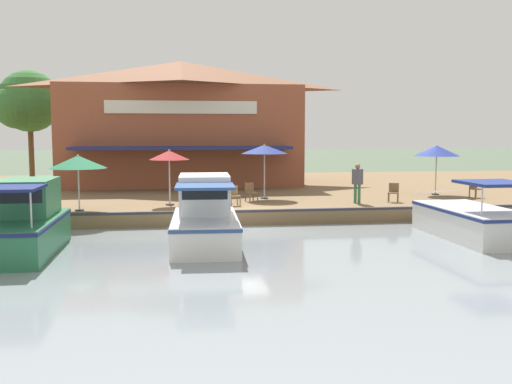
{
  "coord_description": "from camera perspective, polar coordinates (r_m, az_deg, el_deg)",
  "views": [
    {
      "loc": [
        21.8,
        -2.28,
        3.67
      ],
      "look_at": [
        -1.0,
        0.98,
        1.3
      ],
      "focal_mm": 40.0,
      "sensor_mm": 36.0,
      "label": 1
    }
  ],
  "objects": [
    {
      "name": "quay_edge_fender",
      "position": [
        22.23,
        -2.18,
        -1.94
      ],
      "size": [
        0.2,
        50.4,
        0.1
      ],
      "primitive_type": "cube",
      "color": "#2D2D33",
      "rests_on": "quay_deck"
    },
    {
      "name": "patio_umbrella_back_row",
      "position": [
        29.91,
        17.62,
        3.95
      ],
      "size": [
        2.25,
        2.25,
        2.51
      ],
      "color": "#B7B7B7",
      "rests_on": "quay_deck"
    },
    {
      "name": "cafe_chair_beside_entrance",
      "position": [
        26.3,
        13.59,
        0.05
      ],
      "size": [
        0.59,
        0.59,
        0.85
      ],
      "color": "brown",
      "rests_on": "quay_deck"
    },
    {
      "name": "patio_umbrella_mid_patio_right",
      "position": [
        24.61,
        -8.68,
        3.64
      ],
      "size": [
        1.72,
        1.72,
        2.39
      ],
      "color": "#B7B7B7",
      "rests_on": "quay_deck"
    },
    {
      "name": "ground_plane",
      "position": [
        22.23,
        -2.15,
        -3.63
      ],
      "size": [
        220.0,
        220.0,
        0.0
      ],
      "primitive_type": "plane",
      "color": "#4C5B47"
    },
    {
      "name": "cafe_chair_far_corner_seat",
      "position": [
        25.05,
        -3.09,
        -0.08
      ],
      "size": [
        0.45,
        0.45,
        0.85
      ],
      "color": "brown",
      "rests_on": "quay_deck"
    },
    {
      "name": "waterfront_restaurant",
      "position": [
        35.51,
        -7.49,
        6.97
      ],
      "size": [
        9.64,
        14.48,
        7.43
      ],
      "color": "brown",
      "rests_on": "quay_deck"
    },
    {
      "name": "cafe_chair_facing_river",
      "position": [
        29.24,
        21.04,
        0.39
      ],
      "size": [
        0.52,
        0.52,
        0.85
      ],
      "color": "brown",
      "rests_on": "quay_deck"
    },
    {
      "name": "motorboat_nearest_quay",
      "position": [
        18.97,
        -22.03,
        -2.99
      ],
      "size": [
        5.74,
        2.1,
        2.18
      ],
      "color": "#287047",
      "rests_on": "river_water"
    },
    {
      "name": "motorboat_distant_upstream",
      "position": [
        18.85,
        -5.14,
        -2.63
      ],
      "size": [
        5.66,
        2.29,
        2.23
      ],
      "color": "white",
      "rests_on": "river_water"
    },
    {
      "name": "person_mid_patio",
      "position": [
        25.44,
        10.11,
        1.35
      ],
      "size": [
        0.5,
        0.5,
        1.75
      ],
      "color": "#337547",
      "rests_on": "quay_deck"
    },
    {
      "name": "patio_umbrella_near_quay_edge",
      "position": [
        26.81,
        0.85,
        4.29
      ],
      "size": [
        2.19,
        2.19,
        2.58
      ],
      "color": "#B7B7B7",
      "rests_on": "quay_deck"
    },
    {
      "name": "tree_upstream_bank",
      "position": [
        41.92,
        -22.0,
        8.28
      ],
      "size": [
        4.38,
        4.18,
        7.34
      ],
      "color": "brown",
      "rests_on": "quay_deck"
    },
    {
      "name": "quay_deck",
      "position": [
        33.05,
        -4.15,
        0.01
      ],
      "size": [
        22.0,
        56.0,
        0.6
      ],
      "primitive_type": "cube",
      "color": "brown",
      "rests_on": "ground"
    },
    {
      "name": "patio_umbrella_far_corner",
      "position": [
        23.63,
        -17.38,
        2.88
      ],
      "size": [
        2.24,
        2.24,
        2.24
      ],
      "color": "#B7B7B7",
      "rests_on": "quay_deck"
    },
    {
      "name": "motorboat_far_downstream",
      "position": [
        21.46,
        20.18,
        -2.54
      ],
      "size": [
        5.9,
        2.3,
        2.05
      ],
      "color": "silver",
      "rests_on": "river_water"
    },
    {
      "name": "cafe_chair_mid_patio",
      "position": [
        24.31,
        -2.24,
        -0.25
      ],
      "size": [
        0.52,
        0.52,
        0.85
      ],
      "color": "brown",
      "rests_on": "quay_deck"
    },
    {
      "name": "cafe_chair_back_row_seat",
      "position": [
        25.78,
        -0.53,
        0.1
      ],
      "size": [
        0.57,
        0.57,
        0.85
      ],
      "color": "brown",
      "rests_on": "quay_deck"
    }
  ]
}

